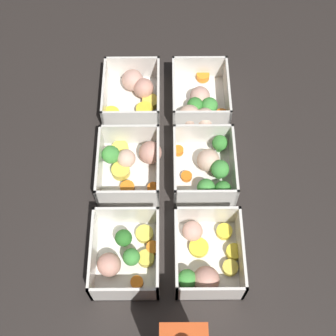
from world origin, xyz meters
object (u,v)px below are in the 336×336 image
container_near_center (210,168)px  container_far_right (136,93)px  container_near_left (207,259)px  container_far_left (127,255)px  container_far_center (132,163)px  container_near_right (201,103)px

container_near_center → container_far_right: 0.24m
container_near_left → container_near_center: bearing=-4.4°
container_far_left → container_far_center: size_ratio=0.98×
container_near_left → container_far_left: size_ratio=1.01×
container_far_left → container_far_right: (0.37, -0.01, -0.00)m
container_near_right → container_far_center: 0.21m
container_near_left → container_far_right: (0.38, 0.14, -0.00)m
container_near_center → container_far_left: bearing=138.3°
container_near_left → container_far_center: size_ratio=0.99×
container_near_left → container_far_right: size_ratio=1.01×
container_far_left → container_near_left: bearing=-93.0°
container_near_center → container_far_left: same height
container_far_center → container_near_left: bearing=-144.9°
container_near_left → container_near_right: (0.35, -0.00, 0.00)m
container_near_right → container_near_center: bearing=-176.3°
container_near_right → container_far_left: size_ratio=1.12×
container_far_left → container_far_center: bearing=-1.3°
container_far_right → container_far_left: bearing=178.9°
container_near_center → container_near_left: bearing=175.6°
container_near_center → container_far_center: (0.01, 0.16, -0.00)m
container_near_left → container_far_center: bearing=35.1°
container_near_center → container_far_right: (0.19, 0.15, -0.00)m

